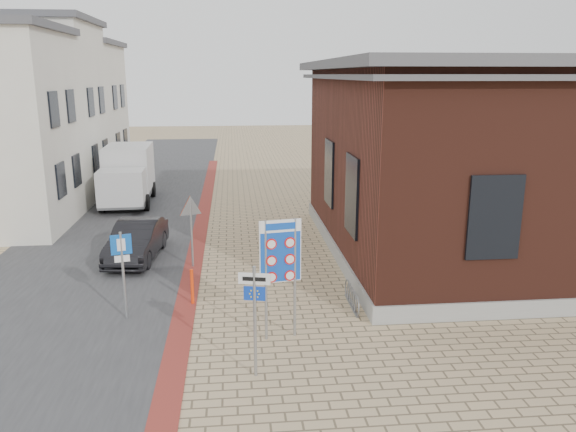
{
  "coord_description": "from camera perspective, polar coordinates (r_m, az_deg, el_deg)",
  "views": [
    {
      "loc": [
        -0.58,
        -12.2,
        6.32
      ],
      "look_at": [
        1.04,
        4.02,
        2.2
      ],
      "focal_mm": 35.0,
      "sensor_mm": 36.0,
      "label": 1
    }
  ],
  "objects": [
    {
      "name": "ground",
      "position": [
        13.76,
        -2.7,
        -13.19
      ],
      "size": [
        120.0,
        120.0,
        0.0
      ],
      "primitive_type": "plane",
      "color": "tan",
      "rests_on": "ground"
    },
    {
      "name": "brick_building",
      "position": [
        21.64,
        20.73,
        5.75
      ],
      "size": [
        13.0,
        13.0,
        6.8
      ],
      "color": "gray",
      "rests_on": "ground"
    },
    {
      "name": "bollard",
      "position": [
        16.13,
        -9.71,
        -7.11
      ],
      "size": [
        0.11,
        0.11,
        1.04
      ],
      "primitive_type": "cylinder",
      "rotation": [
        0.0,
        0.0,
        0.19
      ],
      "color": "#F73B0D",
      "rests_on": "ground"
    },
    {
      "name": "yield_sign",
      "position": [
        18.8,
        -9.85,
        0.18
      ],
      "size": [
        0.82,
        0.37,
        2.41
      ],
      "rotation": [
        0.0,
        0.0,
        0.38
      ],
      "color": "gray",
      "rests_on": "ground"
    },
    {
      "name": "curb_strip",
      "position": [
        23.13,
        -9.0,
        -1.82
      ],
      "size": [
        0.6,
        40.0,
        0.02
      ],
      "primitive_type": "cube",
      "color": "maroon",
      "rests_on": "ground"
    },
    {
      "name": "road_strip",
      "position": [
        28.36,
        -15.53,
        0.8
      ],
      "size": [
        7.0,
        60.0,
        0.02
      ],
      "primitive_type": "cube",
      "color": "#38383A",
      "rests_on": "ground"
    },
    {
      "name": "border_sign",
      "position": [
        13.41,
        -0.78,
        -3.85
      ],
      "size": [
        1.02,
        0.23,
        3.01
      ],
      "rotation": [
        0.0,
        0.0,
        0.18
      ],
      "color": "gray",
      "rests_on": "ground"
    },
    {
      "name": "box_truck",
      "position": [
        29.2,
        -15.99,
        4.05
      ],
      "size": [
        2.48,
        5.48,
        2.82
      ],
      "rotation": [
        0.0,
        0.0,
        0.04
      ],
      "color": "slate",
      "rests_on": "ground"
    },
    {
      "name": "essen_sign",
      "position": [
        11.9,
        -3.4,
        -8.94
      ],
      "size": [
        0.66,
        0.19,
        2.49
      ],
      "rotation": [
        0.0,
        0.0,
        -0.22
      ],
      "color": "gray",
      "rests_on": "ground"
    },
    {
      "name": "bike_rack",
      "position": [
        15.96,
        6.5,
        -8.22
      ],
      "size": [
        0.08,
        1.8,
        0.6
      ],
      "color": "slate",
      "rests_on": "ground"
    },
    {
      "name": "parking_sign",
      "position": [
        15.24,
        -16.48,
        -4.37
      ],
      "size": [
        0.52,
        0.17,
        2.4
      ],
      "rotation": [
        0.0,
        0.0,
        0.25
      ],
      "color": "gray",
      "rests_on": "ground"
    },
    {
      "name": "sedan",
      "position": [
        20.4,
        -15.1,
        -2.4
      ],
      "size": [
        1.79,
        4.17,
        1.34
      ],
      "primitive_type": "imported",
      "rotation": [
        0.0,
        0.0,
        -0.09
      ],
      "color": "black",
      "rests_on": "ground"
    },
    {
      "name": "townhouse_mid",
      "position": [
        32.0,
        -25.06,
        9.74
      ],
      "size": [
        7.4,
        6.4,
        9.1
      ],
      "color": "beige",
      "rests_on": "ground"
    },
    {
      "name": "townhouse_far",
      "position": [
        37.73,
        -22.05,
        9.9
      ],
      "size": [
        7.4,
        6.4,
        8.3
      ],
      "color": "beige",
      "rests_on": "ground"
    }
  ]
}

